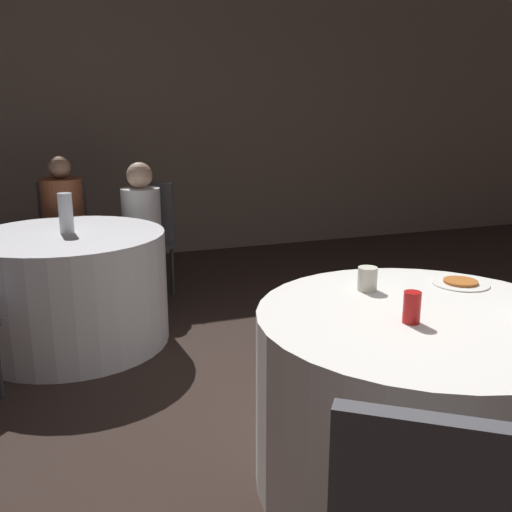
{
  "coord_description": "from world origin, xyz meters",
  "views": [
    {
      "loc": [
        -1.32,
        -1.67,
        1.53
      ],
      "look_at": [
        -0.43,
        0.8,
        0.85
      ],
      "focal_mm": 40.0,
      "sensor_mm": 36.0,
      "label": 1
    }
  ],
  "objects_px": {
    "table_far": "(71,289)",
    "soda_can_red": "(412,307)",
    "person_floral_shirt": "(65,231)",
    "bottle_far": "(66,213)",
    "table_near": "(417,400)",
    "chair_far_north": "(65,230)",
    "chair_far_northeast": "(148,230)",
    "pizza_plate_near": "(460,283)",
    "person_white_shirt": "(137,234)"
  },
  "relations": [
    {
      "from": "table_far",
      "to": "soda_can_red",
      "type": "height_order",
      "value": "soda_can_red"
    },
    {
      "from": "table_far",
      "to": "person_floral_shirt",
      "type": "xyz_separation_m",
      "value": [
        0.01,
        0.88,
        0.22
      ]
    },
    {
      "from": "person_floral_shirt",
      "to": "bottle_far",
      "type": "relative_size",
      "value": 4.51
    },
    {
      "from": "bottle_far",
      "to": "soda_can_red",
      "type": "bearing_deg",
      "value": -61.24
    },
    {
      "from": "table_near",
      "to": "table_far",
      "type": "xyz_separation_m",
      "value": [
        -1.28,
        2.04,
        0.0
      ]
    },
    {
      "from": "chair_far_north",
      "to": "table_near",
      "type": "bearing_deg",
      "value": 112.82
    },
    {
      "from": "chair_far_northeast",
      "to": "soda_can_red",
      "type": "height_order",
      "value": "chair_far_northeast"
    },
    {
      "from": "person_floral_shirt",
      "to": "pizza_plate_near",
      "type": "xyz_separation_m",
      "value": [
        1.66,
        -2.64,
        0.17
      ]
    },
    {
      "from": "chair_far_northeast",
      "to": "person_white_shirt",
      "type": "distance_m",
      "value": 0.17
    },
    {
      "from": "chair_far_northeast",
      "to": "chair_far_north",
      "type": "xyz_separation_m",
      "value": [
        -0.65,
        0.23,
        0.0
      ]
    },
    {
      "from": "table_near",
      "to": "chair_far_north",
      "type": "bearing_deg",
      "value": 112.33
    },
    {
      "from": "chair_far_northeast",
      "to": "chair_far_north",
      "type": "height_order",
      "value": "same"
    },
    {
      "from": "soda_can_red",
      "to": "table_near",
      "type": "bearing_deg",
      "value": 31.52
    },
    {
      "from": "person_floral_shirt",
      "to": "bottle_far",
      "type": "xyz_separation_m",
      "value": [
        0.0,
        -0.87,
        0.29
      ]
    },
    {
      "from": "person_white_shirt",
      "to": "chair_far_northeast",
      "type": "bearing_deg",
      "value": -90.0
    },
    {
      "from": "table_near",
      "to": "table_far",
      "type": "height_order",
      "value": "same"
    },
    {
      "from": "table_near",
      "to": "bottle_far",
      "type": "height_order",
      "value": "bottle_far"
    },
    {
      "from": "chair_far_north",
      "to": "person_white_shirt",
      "type": "bearing_deg",
      "value": 146.18
    },
    {
      "from": "person_white_shirt",
      "to": "bottle_far",
      "type": "bearing_deg",
      "value": 89.96
    },
    {
      "from": "person_white_shirt",
      "to": "pizza_plate_near",
      "type": "distance_m",
      "value": 2.7
    },
    {
      "from": "person_floral_shirt",
      "to": "soda_can_red",
      "type": "distance_m",
      "value": 3.21
    },
    {
      "from": "chair_far_north",
      "to": "soda_can_red",
      "type": "bearing_deg",
      "value": 110.74
    },
    {
      "from": "chair_far_north",
      "to": "bottle_far",
      "type": "xyz_separation_m",
      "value": [
        0.0,
        -1.03,
        0.32
      ]
    },
    {
      "from": "pizza_plate_near",
      "to": "bottle_far",
      "type": "xyz_separation_m",
      "value": [
        -1.66,
        1.78,
        0.12
      ]
    },
    {
      "from": "table_near",
      "to": "person_white_shirt",
      "type": "xyz_separation_m",
      "value": [
        -0.73,
        2.72,
        0.19
      ]
    },
    {
      "from": "table_far",
      "to": "bottle_far",
      "type": "relative_size",
      "value": 4.84
    },
    {
      "from": "person_white_shirt",
      "to": "bottle_far",
      "type": "height_order",
      "value": "person_white_shirt"
    },
    {
      "from": "pizza_plate_near",
      "to": "chair_far_northeast",
      "type": "bearing_deg",
      "value": 111.46
    },
    {
      "from": "table_far",
      "to": "chair_far_northeast",
      "type": "height_order",
      "value": "chair_far_northeast"
    },
    {
      "from": "soda_can_red",
      "to": "table_far",
      "type": "bearing_deg",
      "value": 119.12
    },
    {
      "from": "table_near",
      "to": "person_floral_shirt",
      "type": "height_order",
      "value": "person_floral_shirt"
    },
    {
      "from": "chair_far_northeast",
      "to": "bottle_far",
      "type": "height_order",
      "value": "bottle_far"
    },
    {
      "from": "person_white_shirt",
      "to": "soda_can_red",
      "type": "height_order",
      "value": "person_white_shirt"
    },
    {
      "from": "person_white_shirt",
      "to": "pizza_plate_near",
      "type": "relative_size",
      "value": 4.36
    },
    {
      "from": "table_near",
      "to": "bottle_far",
      "type": "relative_size",
      "value": 5.09
    },
    {
      "from": "pizza_plate_near",
      "to": "table_near",
      "type": "bearing_deg",
      "value": -145.36
    },
    {
      "from": "chair_far_north",
      "to": "bottle_far",
      "type": "distance_m",
      "value": 1.08
    },
    {
      "from": "table_near",
      "to": "pizza_plate_near",
      "type": "xyz_separation_m",
      "value": [
        0.4,
        0.27,
        0.38
      ]
    },
    {
      "from": "table_near",
      "to": "table_far",
      "type": "distance_m",
      "value": 2.4
    },
    {
      "from": "table_far",
      "to": "chair_far_north",
      "type": "relative_size",
      "value": 1.33
    },
    {
      "from": "table_near",
      "to": "person_white_shirt",
      "type": "relative_size",
      "value": 1.18
    },
    {
      "from": "person_floral_shirt",
      "to": "bottle_far",
      "type": "bearing_deg",
      "value": 90.65
    },
    {
      "from": "pizza_plate_near",
      "to": "person_floral_shirt",
      "type": "bearing_deg",
      "value": 122.18
    },
    {
      "from": "chair_far_northeast",
      "to": "pizza_plate_near",
      "type": "height_order",
      "value": "chair_far_northeast"
    },
    {
      "from": "table_far",
      "to": "chair_far_north",
      "type": "height_order",
      "value": "chair_far_north"
    },
    {
      "from": "chair_far_north",
      "to": "pizza_plate_near",
      "type": "bearing_deg",
      "value": 121.09
    },
    {
      "from": "pizza_plate_near",
      "to": "bottle_far",
      "type": "distance_m",
      "value": 2.43
    },
    {
      "from": "table_near",
      "to": "chair_far_northeast",
      "type": "height_order",
      "value": "chair_far_northeast"
    },
    {
      "from": "person_floral_shirt",
      "to": "person_white_shirt",
      "type": "height_order",
      "value": "person_floral_shirt"
    },
    {
      "from": "chair_far_northeast",
      "to": "table_near",
      "type": "bearing_deg",
      "value": 141.07
    }
  ]
}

